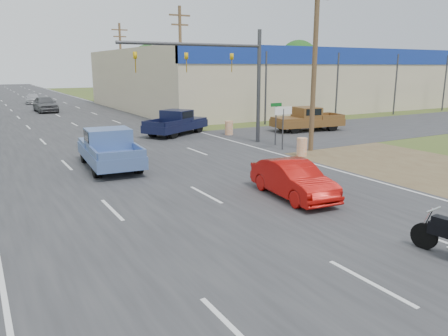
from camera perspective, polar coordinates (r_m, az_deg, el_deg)
ground at (r=10.69m, az=18.51°, el=-14.10°), size 200.00×200.00×0.00m
main_road at (r=46.97m, az=-20.89°, el=6.43°), size 15.00×180.00×0.02m
cross_road at (r=25.69m, az=-12.78°, el=2.10°), size 120.00×10.00×0.02m
dirt_verge at (r=24.89m, az=18.37°, el=1.39°), size 8.00×18.00×0.01m
big_box_store at (r=60.60m, az=10.81°, el=11.49°), size 50.00×28.10×6.60m
utility_pole_1 at (r=25.50m, az=11.78°, el=14.07°), size 2.00×0.28×10.00m
utility_pole_2 at (r=40.79m, az=-5.68°, el=13.81°), size 2.00×0.28×10.00m
utility_pole_3 at (r=57.67m, az=-13.28°, el=13.30°), size 2.00×0.28×10.00m
tree_3 at (r=98.42m, az=9.69°, el=13.75°), size 8.40×8.40×10.40m
tree_5 at (r=107.83m, az=-9.91°, el=13.50°), size 7.98×7.98×9.88m
barrel_0 at (r=24.14m, az=10.14°, el=2.71°), size 0.56×0.56×1.00m
barrel_1 at (r=31.24m, az=0.66°, el=5.25°), size 0.56×0.56×1.00m
lane_sign at (r=25.60m, az=7.73°, el=6.55°), size 1.20×0.08×2.52m
street_name_sign at (r=27.19m, az=6.79°, el=6.33°), size 0.80×0.08×2.61m
signal_mast at (r=26.63m, az=-0.29°, el=13.17°), size 9.12×0.40×7.00m
red_convertible at (r=16.36m, az=9.01°, el=-1.53°), size 1.83×4.26×1.36m
blue_pickup at (r=21.75m, az=-14.83°, el=2.56°), size 2.60×5.84×1.89m
navy_pickup at (r=31.56m, az=-6.15°, el=5.97°), size 5.62×4.48×1.77m
brown_pickup at (r=33.73m, az=10.67°, el=6.31°), size 5.67×2.80×1.81m
distant_car_grey at (r=51.02m, az=-22.32°, el=7.73°), size 2.21×5.11×1.71m
distant_car_silver at (r=63.46m, az=-23.71°, el=8.28°), size 2.25×4.56×1.27m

